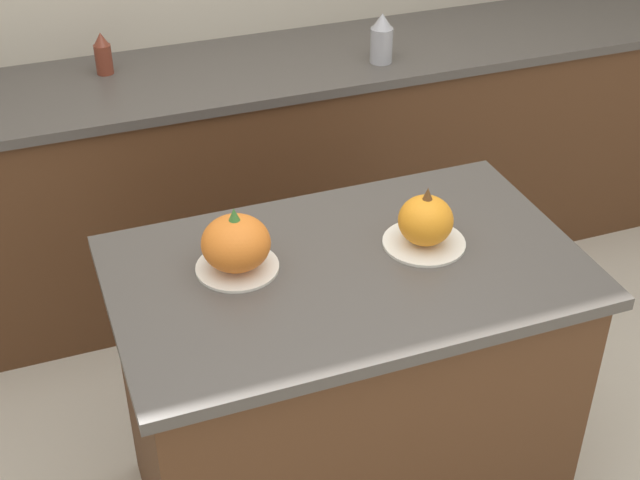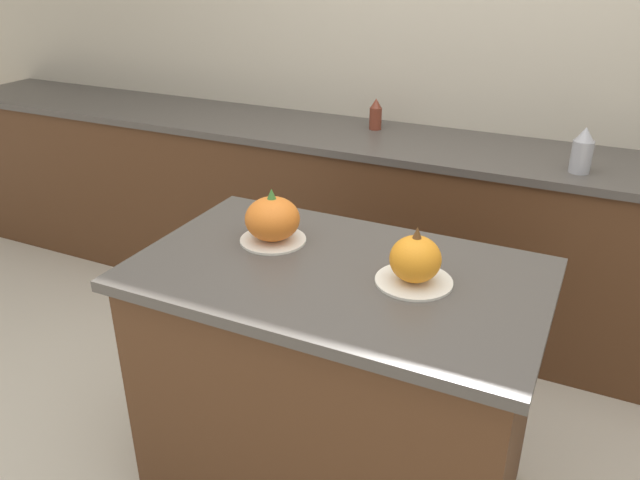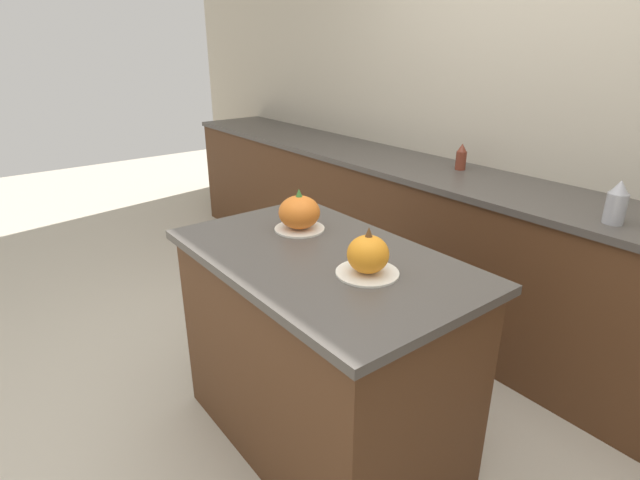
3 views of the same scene
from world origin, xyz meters
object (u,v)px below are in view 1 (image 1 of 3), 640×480
(bottle_short, at_px, (103,54))
(pumpkin_cake_right, at_px, (425,223))
(bottle_tall, at_px, (382,39))
(pumpkin_cake_left, at_px, (236,245))

(bottle_short, bearing_deg, pumpkin_cake_right, -64.55)
(pumpkin_cake_right, height_order, bottle_tall, bottle_tall)
(pumpkin_cake_right, xyz_separation_m, bottle_short, (-0.63, 1.32, 0.05))
(pumpkin_cake_right, height_order, bottle_short, bottle_short)
(pumpkin_cake_left, xyz_separation_m, bottle_short, (-0.13, 1.26, 0.05))
(pumpkin_cake_left, height_order, bottle_tall, bottle_tall)
(bottle_short, bearing_deg, pumpkin_cake_left, -84.07)
(pumpkin_cake_left, relative_size, pumpkin_cake_right, 0.97)
(bottle_tall, distance_m, bottle_short, 1.00)
(pumpkin_cake_left, xyz_separation_m, pumpkin_cake_right, (0.50, -0.07, -0.01))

